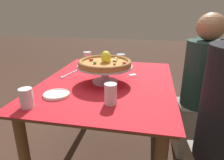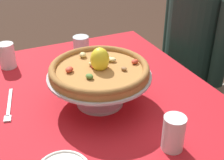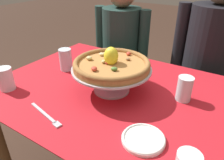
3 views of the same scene
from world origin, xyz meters
name	(u,v)px [view 3 (image 3 of 3)]	position (x,y,z in m)	size (l,w,h in m)	color
dining_table	(109,106)	(0.00, 0.00, 0.61)	(1.13, 0.88, 0.72)	brown
pizza_stand	(112,75)	(0.02, -0.01, 0.81)	(0.37, 0.37, 0.12)	#B7B7C1
pizza	(111,64)	(0.02, -0.01, 0.86)	(0.35, 0.35, 0.10)	#AD753D
water_glass_side_right	(184,90)	(0.33, 0.09, 0.77)	(0.07, 0.07, 0.11)	white
water_glass_front_left	(6,80)	(-0.41, -0.27, 0.77)	(0.07, 0.07, 0.11)	white
water_glass_side_left	(66,61)	(-0.32, 0.04, 0.78)	(0.07, 0.07, 0.12)	silver
side_plate	(143,139)	(0.29, -0.24, 0.73)	(0.15, 0.15, 0.02)	white
dinner_fork	(47,116)	(-0.09, -0.32, 0.73)	(0.21, 0.06, 0.01)	#B7B7C1
sugar_packet	(99,68)	(-0.17, 0.16, 0.73)	(0.05, 0.04, 0.01)	white
diner_left	(121,60)	(-0.34, 0.69, 0.55)	(0.46, 0.35, 1.17)	gray
diner_right	(206,71)	(0.34, 0.69, 0.62)	(0.48, 0.36, 1.28)	gray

